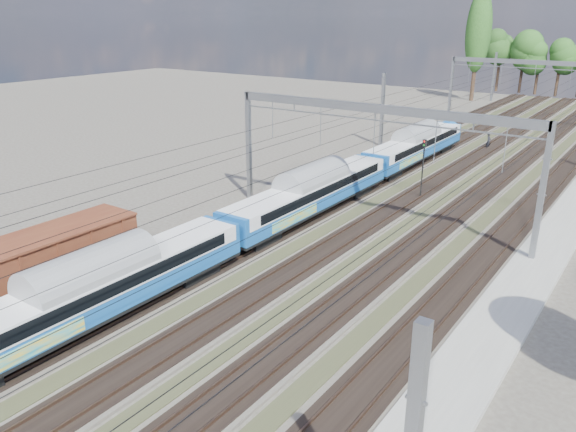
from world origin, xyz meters
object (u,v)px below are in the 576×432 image
Objects in this scene: freight_boxcar at (8,276)px; signal_near at (423,162)px; worker at (489,141)px; emu_train at (309,189)px.

signal_near is at bearing 72.84° from freight_boxcar.
worker is at bearing 80.65° from freight_boxcar.
signal_near is at bearing 62.48° from emu_train.
freight_boxcar is at bearing -85.17° from signal_near.
emu_train is 21.74m from freight_boxcar.
worker is 0.38× the size of signal_near.
emu_train reaches higher than worker.
freight_boxcar is 32.45m from signal_near.
emu_train is at bearing -95.54° from signal_near.
signal_near reaches higher than freight_boxcar.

